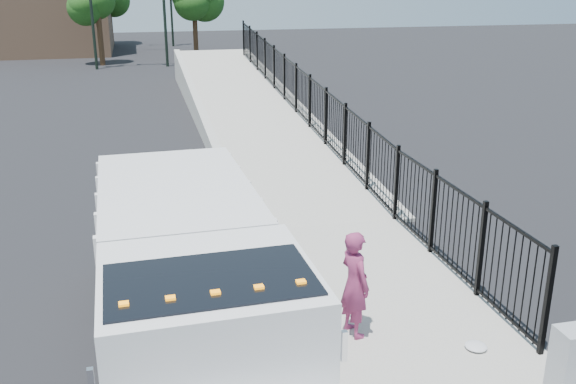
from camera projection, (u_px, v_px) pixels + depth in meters
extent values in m
plane|color=black|center=(291.00, 323.00, 11.20)|extent=(120.00, 120.00, 0.00)
cube|color=#9E998E|center=(444.00, 370.00, 9.76)|extent=(3.55, 12.00, 0.12)
cube|color=#9E998E|center=(251.00, 121.00, 26.40)|extent=(3.95, 24.06, 3.19)
cube|color=black|center=(310.00, 119.00, 22.73)|extent=(0.10, 28.00, 1.80)
cube|color=black|center=(190.00, 325.00, 10.04)|extent=(1.27, 7.02, 0.23)
cube|color=silver|center=(210.00, 349.00, 7.55)|extent=(2.49, 2.34, 2.06)
cube|color=black|center=(212.00, 314.00, 7.12)|extent=(2.31, 1.41, 0.87)
cube|color=silver|center=(178.00, 233.00, 10.93)|extent=(2.62, 4.40, 1.75)
cube|color=silver|center=(344.00, 346.00, 6.78)|extent=(0.06, 0.06, 0.36)
cube|color=orange|center=(124.00, 305.00, 6.42)|extent=(0.11, 0.09, 0.06)
cube|color=orange|center=(170.00, 299.00, 6.53)|extent=(0.11, 0.09, 0.06)
cube|color=orange|center=(215.00, 294.00, 6.65)|extent=(0.11, 0.09, 0.06)
cube|color=orange|center=(259.00, 288.00, 6.76)|extent=(0.11, 0.09, 0.06)
cube|color=orange|center=(301.00, 283.00, 6.88)|extent=(0.11, 0.09, 0.06)
cylinder|color=black|center=(117.00, 282.00, 11.57)|extent=(0.36, 1.04, 1.03)
cylinder|color=black|center=(235.00, 268.00, 12.11)|extent=(0.36, 1.04, 1.03)
cylinder|color=black|center=(116.00, 256.00, 12.61)|extent=(0.36, 1.04, 1.03)
cylinder|color=black|center=(225.00, 245.00, 13.14)|extent=(0.36, 1.04, 1.03)
imported|color=#832A53|center=(355.00, 284.00, 10.37)|extent=(0.59, 0.75, 1.81)
cube|color=gray|center=(573.00, 370.00, 8.60)|extent=(0.55, 0.40, 1.25)
ellipsoid|color=silver|center=(476.00, 346.00, 10.20)|extent=(0.36, 0.36, 0.09)
cylinder|color=black|center=(91.00, 4.00, 39.33)|extent=(0.18, 0.18, 8.00)
cylinder|color=black|center=(164.00, 3.00, 40.60)|extent=(0.18, 0.18, 8.00)
cylinder|color=#382314|center=(101.00, 41.00, 41.93)|extent=(0.36, 0.36, 3.20)
sphere|color=#194714|center=(97.00, 2.00, 41.15)|extent=(2.55, 2.55, 2.55)
cylinder|color=#382314|center=(195.00, 33.00, 46.97)|extent=(0.36, 0.36, 3.20)
cylinder|color=#382314|center=(111.00, 25.00, 54.16)|extent=(0.36, 0.36, 3.20)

